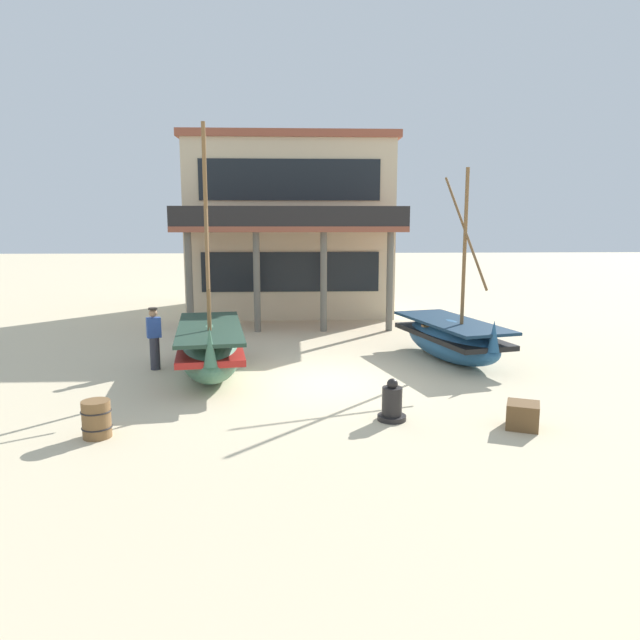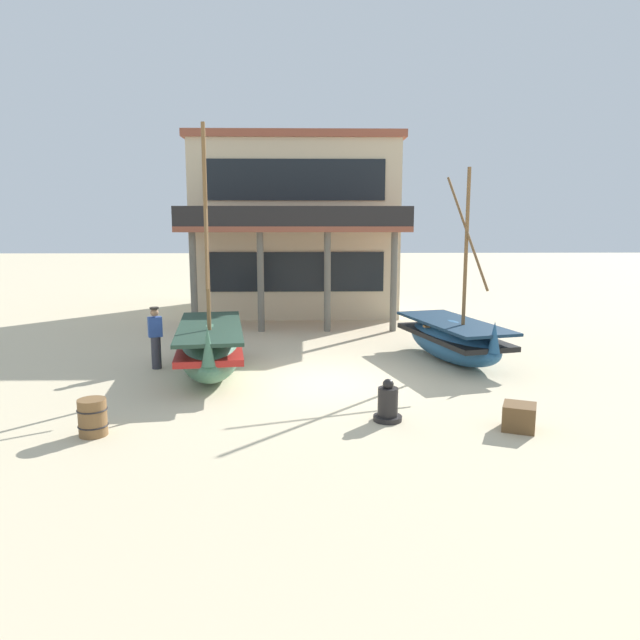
{
  "view_description": "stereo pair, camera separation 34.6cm",
  "coord_description": "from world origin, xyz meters",
  "px_view_note": "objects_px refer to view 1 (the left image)",
  "views": [
    {
      "loc": [
        -0.68,
        -14.12,
        3.95
      ],
      "look_at": [
        0.0,
        1.0,
        1.4
      ],
      "focal_mm": 32.93,
      "sensor_mm": 36.0,
      "label": 1
    },
    {
      "loc": [
        -0.34,
        -14.13,
        3.95
      ],
      "look_at": [
        0.0,
        1.0,
        1.4
      ],
      "focal_mm": 32.93,
      "sensor_mm": 36.0,
      "label": 2
    }
  ],
  "objects_px": {
    "fishing_boat_near_left": "(451,338)",
    "harbor_building_main": "(291,226)",
    "fisherman_by_hull": "(154,339)",
    "capstan_winch": "(392,404)",
    "wooden_barrel": "(97,419)",
    "cargo_crate": "(523,415)",
    "fishing_boat_centre_large": "(210,347)"
  },
  "relations": [
    {
      "from": "cargo_crate",
      "to": "harbor_building_main",
      "type": "height_order",
      "value": "harbor_building_main"
    },
    {
      "from": "fishing_boat_near_left",
      "to": "harbor_building_main",
      "type": "relative_size",
      "value": 0.59
    },
    {
      "from": "fishing_boat_centre_large",
      "to": "capstan_winch",
      "type": "xyz_separation_m",
      "value": [
        4.13,
        -3.77,
        -0.38
      ]
    },
    {
      "from": "fisherman_by_hull",
      "to": "harbor_building_main",
      "type": "relative_size",
      "value": 0.18
    },
    {
      "from": "harbor_building_main",
      "to": "capstan_winch",
      "type": "bearing_deg",
      "value": -82.2
    },
    {
      "from": "fishing_boat_near_left",
      "to": "fishing_boat_centre_large",
      "type": "bearing_deg",
      "value": -168.93
    },
    {
      "from": "fishing_boat_centre_large",
      "to": "capstan_winch",
      "type": "bearing_deg",
      "value": -42.37
    },
    {
      "from": "fishing_boat_near_left",
      "to": "cargo_crate",
      "type": "relative_size",
      "value": 8.97
    },
    {
      "from": "fishing_boat_near_left",
      "to": "harbor_building_main",
      "type": "xyz_separation_m",
      "value": [
        -4.63,
        10.06,
        3.09
      ]
    },
    {
      "from": "fishing_boat_near_left",
      "to": "wooden_barrel",
      "type": "bearing_deg",
      "value": -144.72
    },
    {
      "from": "fishing_boat_centre_large",
      "to": "cargo_crate",
      "type": "height_order",
      "value": "fishing_boat_centre_large"
    },
    {
      "from": "capstan_winch",
      "to": "fisherman_by_hull",
      "type": "bearing_deg",
      "value": 142.63
    },
    {
      "from": "fishing_boat_near_left",
      "to": "capstan_winch",
      "type": "relative_size",
      "value": 6.23
    },
    {
      "from": "fishing_boat_near_left",
      "to": "fisherman_by_hull",
      "type": "relative_size",
      "value": 3.19
    },
    {
      "from": "harbor_building_main",
      "to": "fisherman_by_hull",
      "type": "bearing_deg",
      "value": -108.59
    },
    {
      "from": "fishing_boat_centre_large",
      "to": "fisherman_by_hull",
      "type": "xyz_separation_m",
      "value": [
        -1.57,
        0.58,
        0.12
      ]
    },
    {
      "from": "fishing_boat_near_left",
      "to": "cargo_crate",
      "type": "height_order",
      "value": "fishing_boat_near_left"
    },
    {
      "from": "capstan_winch",
      "to": "cargo_crate",
      "type": "xyz_separation_m",
      "value": [
        2.45,
        -0.57,
        -0.09
      ]
    },
    {
      "from": "fishing_boat_near_left",
      "to": "fisherman_by_hull",
      "type": "distance_m",
      "value": 8.29
    },
    {
      "from": "fisherman_by_hull",
      "to": "fishing_boat_centre_large",
      "type": "bearing_deg",
      "value": -20.41
    },
    {
      "from": "wooden_barrel",
      "to": "cargo_crate",
      "type": "relative_size",
      "value": 1.17
    },
    {
      "from": "fishing_boat_centre_large",
      "to": "fisherman_by_hull",
      "type": "distance_m",
      "value": 1.68
    },
    {
      "from": "harbor_building_main",
      "to": "cargo_crate",
      "type": "bearing_deg",
      "value": -73.92
    },
    {
      "from": "fishing_boat_centre_large",
      "to": "harbor_building_main",
      "type": "relative_size",
      "value": 0.69
    },
    {
      "from": "wooden_barrel",
      "to": "fishing_boat_centre_large",
      "type": "bearing_deg",
      "value": 71.72
    },
    {
      "from": "fishing_boat_near_left",
      "to": "wooden_barrel",
      "type": "distance_m",
      "value": 10.01
    },
    {
      "from": "fishing_boat_centre_large",
      "to": "harbor_building_main",
      "type": "height_order",
      "value": "harbor_building_main"
    },
    {
      "from": "fisherman_by_hull",
      "to": "cargo_crate",
      "type": "distance_m",
      "value": 9.54
    },
    {
      "from": "fisherman_by_hull",
      "to": "wooden_barrel",
      "type": "distance_m",
      "value": 5.08
    },
    {
      "from": "wooden_barrel",
      "to": "fisherman_by_hull",
      "type": "bearing_deg",
      "value": 91.02
    },
    {
      "from": "harbor_building_main",
      "to": "fishing_boat_near_left",
      "type": "bearing_deg",
      "value": -65.28
    },
    {
      "from": "capstan_winch",
      "to": "wooden_barrel",
      "type": "height_order",
      "value": "capstan_winch"
    }
  ]
}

